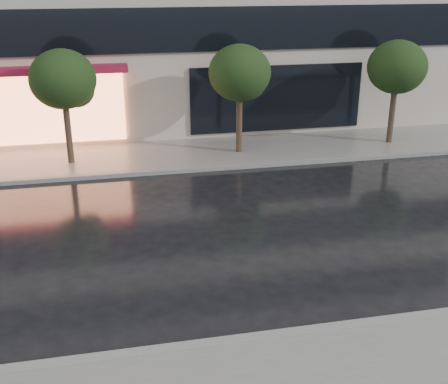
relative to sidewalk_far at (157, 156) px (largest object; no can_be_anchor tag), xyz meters
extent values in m
plane|color=black|center=(0.00, -10.25, -0.06)|extent=(120.00, 120.00, 0.00)
cube|color=slate|center=(0.00, 0.00, 0.00)|extent=(60.00, 3.50, 0.12)
cube|color=gray|center=(0.00, -11.25, 0.01)|extent=(60.00, 0.25, 0.14)
cube|color=gray|center=(0.00, -1.75, 0.01)|extent=(60.00, 0.25, 0.14)
cube|color=black|center=(0.00, 1.69, 4.24)|extent=(28.00, 0.12, 1.60)
cube|color=#FF8C59|center=(-4.00, 1.67, 1.54)|extent=(6.00, 0.10, 2.60)
cube|color=maroon|center=(-4.00, 1.34, 2.99)|extent=(6.40, 0.70, 0.25)
cube|color=black|center=(5.00, 1.69, 1.54)|extent=(7.00, 0.10, 2.60)
cylinder|color=#33261C|center=(-3.00, -0.25, 1.04)|extent=(0.22, 0.22, 2.20)
ellipsoid|color=black|center=(-3.00, -0.25, 2.94)|extent=(2.20, 2.20, 1.98)
sphere|color=black|center=(-2.60, -0.05, 2.54)|extent=(1.20, 1.20, 1.20)
cylinder|color=#33261C|center=(3.00, -0.25, 1.04)|extent=(0.22, 0.22, 2.20)
ellipsoid|color=black|center=(3.00, -0.25, 2.94)|extent=(2.20, 2.20, 1.98)
sphere|color=black|center=(3.40, -0.05, 2.54)|extent=(1.20, 1.20, 1.20)
cylinder|color=#33261C|center=(9.00, -0.25, 1.04)|extent=(0.22, 0.22, 2.20)
ellipsoid|color=black|center=(9.00, -0.25, 2.94)|extent=(2.20, 2.20, 1.98)
sphere|color=black|center=(9.40, -0.05, 2.54)|extent=(1.20, 1.20, 1.20)
camera|label=1|loc=(-1.60, -19.49, 6.33)|focal=45.00mm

